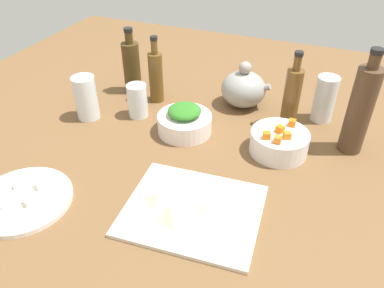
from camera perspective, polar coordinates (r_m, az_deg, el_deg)
The scene contains 26 objects.
tabletop at distance 100.47cm, azimuth 0.00°, elevation -3.01°, with size 190.00×190.00×3.00cm, color brown.
cutting_board at distance 85.04cm, azimuth 0.12°, elevation -9.96°, with size 29.51×24.76×1.00cm, color silver.
plate_tofu at distance 95.39cm, azimuth -24.09°, elevation -7.69°, with size 22.26×22.26×1.20cm, color white.
bowl_greens at distance 108.72cm, azimuth -1.12°, elevation 3.07°, with size 15.52×15.52×5.48cm, color white.
bowl_carrots at distance 103.11cm, azimuth 12.95°, elevation 0.25°, with size 15.35×15.35×6.12cm, color white.
teapot at distance 121.82cm, azimuth 7.76°, elevation 8.26°, with size 15.71×13.51×14.87cm.
bottle_0 at distance 122.85cm, azimuth -5.45°, elevation 10.19°, with size 4.50×4.50×21.60cm.
bottle_1 at distance 129.74cm, azimuth -9.07°, elevation 11.50°, with size 5.64×5.64×21.86cm.
bottle_2 at distance 105.46cm, azimuth 23.95°, elevation 4.78°, with size 6.19×6.19×28.53cm.
bottle_3 at distance 112.42cm, azimuth 14.77°, elevation 6.95°, with size 4.79×4.79×22.77cm.
drinking_glass_0 at distance 118.05cm, azimuth -15.66°, elevation 6.71°, with size 6.77×6.77×13.36cm, color white.
drinking_glass_1 at distance 116.50cm, azimuth -8.20°, elevation 6.47°, with size 6.02×6.02×10.31cm, color white.
drinking_glass_2 at distance 119.08cm, azimuth 19.32°, elevation 6.41°, with size 6.31×6.31×13.99cm, color white.
carrot_cube_0 at distance 98.01cm, azimuth 11.16°, elevation 1.28°, with size 1.80×1.80×1.80cm, color orange.
carrot_cube_1 at distance 104.62cm, azimuth 14.83°, elevation 3.11°, with size 1.80×1.80×1.80cm, color orange.
carrot_cube_2 at distance 101.22cm, azimuth 13.10°, elevation 2.21°, with size 1.80×1.80×1.80cm, color orange.
carrot_cube_3 at distance 99.17cm, azimuth 14.12°, elevation 1.27°, with size 1.80×1.80×1.80cm, color orange.
carrot_cube_4 at distance 96.98cm, azimuth 12.76°, elevation 0.63°, with size 1.80×1.80×1.80cm, color orange.
chopped_greens_mound at distance 106.48cm, azimuth -1.14°, elevation 5.02°, with size 9.52×9.35×3.10cm, color #2F7624.
tofu_cube_0 at distance 97.63cm, azimuth -24.58°, elevation -5.39°, with size 2.20×2.20×2.20cm, color white.
tofu_cube_1 at distance 92.06cm, azimuth -23.23°, elevation -7.77°, with size 2.20×2.20×2.20cm, color #F9E4CC.
tofu_cube_2 at distance 94.28cm, azimuth -26.89°, elevation -7.81°, with size 2.20×2.20×2.20cm, color white.
tofu_cube_3 at distance 95.68cm, azimuth -21.84°, elevation -5.49°, with size 2.20×2.20×2.20cm, color white.
dumpling_0 at distance 85.58cm, azimuth -4.97°, elevation -8.01°, with size 5.88×5.02×2.74cm, color beige.
dumpling_1 at distance 82.76cm, azimuth 2.76°, elevation -10.02°, with size 5.64×5.20×2.26cm, color beige.
dumpling_2 at distance 81.47cm, azimuth -3.23°, elevation -10.52°, with size 5.35×4.66×3.14cm, color beige.
Camera 1 is at (29.08, -72.86, 64.27)cm, focal length 35.46 mm.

